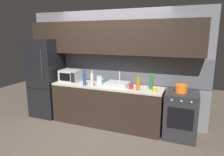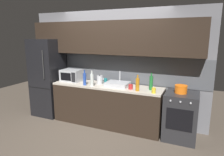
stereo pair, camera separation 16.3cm
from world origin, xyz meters
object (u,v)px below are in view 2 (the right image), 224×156
at_px(mug_yellow, 154,90).
at_px(cooking_pot, 181,89).
at_px(refrigerator, 48,77).
at_px(wine_bottle_clear, 92,80).
at_px(wine_bottle_blue, 85,79).
at_px(microwave, 72,75).
at_px(wine_bottle_green, 151,83).
at_px(mug_teal, 106,80).
at_px(wine_bottle_amber, 137,84).
at_px(kettle, 100,80).
at_px(mug_red, 131,87).
at_px(oven_range, 181,116).

height_order(mug_yellow, cooking_pot, cooking_pot).
bearing_deg(refrigerator, wine_bottle_clear, -9.31).
bearing_deg(wine_bottle_blue, cooking_pot, 5.69).
height_order(refrigerator, wine_bottle_blue, refrigerator).
bearing_deg(microwave, wine_bottle_green, -0.72).
relative_size(wine_bottle_clear, mug_teal, 3.53).
xyz_separation_m(wine_bottle_amber, wine_bottle_clear, (-0.98, -0.04, 0.01)).
height_order(wine_bottle_blue, wine_bottle_clear, wine_bottle_clear).
distance_m(kettle, mug_teal, 0.19).
bearing_deg(wine_bottle_blue, wine_bottle_green, 7.73).
height_order(mug_yellow, mug_red, mug_yellow).
height_order(oven_range, wine_bottle_amber, wine_bottle_amber).
bearing_deg(wine_bottle_clear, wine_bottle_amber, 2.37).
distance_m(refrigerator, microwave, 0.69).
distance_m(oven_range, mug_yellow, 0.73).
height_order(wine_bottle_green, cooking_pot, wine_bottle_green).
height_order(wine_bottle_amber, mug_teal, wine_bottle_amber).
relative_size(microwave, mug_yellow, 4.52).
relative_size(wine_bottle_blue, wine_bottle_clear, 0.98).
xyz_separation_m(oven_range, wine_bottle_amber, (-0.81, -0.18, 0.58)).
distance_m(microwave, mug_red, 1.50).
bearing_deg(wine_bottle_clear, mug_red, 7.70).
bearing_deg(kettle, wine_bottle_green, -2.23).
bearing_deg(cooking_pot, kettle, 178.68).
relative_size(refrigerator, mug_red, 19.41).
height_order(wine_bottle_amber, cooking_pot, wine_bottle_amber).
relative_size(refrigerator, wine_bottle_green, 5.46).
height_order(mug_teal, cooking_pot, cooking_pot).
bearing_deg(refrigerator, kettle, 1.61).
distance_m(wine_bottle_green, wine_bottle_blue, 1.41).
xyz_separation_m(wine_bottle_amber, cooking_pot, (0.78, 0.18, -0.05)).
height_order(microwave, wine_bottle_clear, wine_bottle_clear).
relative_size(wine_bottle_green, wine_bottle_blue, 1.04).
height_order(oven_range, wine_bottle_blue, wine_bottle_blue).
xyz_separation_m(mug_red, cooking_pot, (0.94, 0.11, 0.03)).
bearing_deg(kettle, mug_teal, 72.70).
xyz_separation_m(microwave, mug_yellow, (1.98, -0.23, -0.08)).
distance_m(kettle, wine_bottle_clear, 0.27).
bearing_deg(wine_bottle_green, kettle, 177.77).
xyz_separation_m(oven_range, mug_teal, (-1.68, 0.22, 0.50)).
relative_size(kettle, mug_red, 2.14).
bearing_deg(refrigerator, wine_bottle_green, -0.12).
distance_m(wine_bottle_blue, mug_red, 1.02).
relative_size(oven_range, wine_bottle_blue, 2.75).
xyz_separation_m(refrigerator, mug_red, (2.17, -0.11, 0.01)).
relative_size(refrigerator, wine_bottle_blue, 5.70).
bearing_deg(wine_bottle_clear, mug_teal, 76.69).
height_order(microwave, mug_yellow, microwave).
relative_size(microwave, kettle, 2.23).
height_order(refrigerator, microwave, refrigerator).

